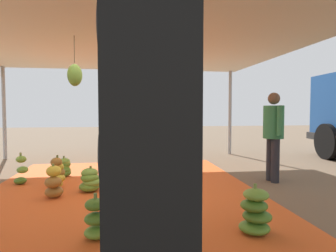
{
  "coord_description": "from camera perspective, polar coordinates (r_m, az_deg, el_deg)",
  "views": [
    {
      "loc": [
        5.03,
        0.05,
        1.36
      ],
      "look_at": [
        0.42,
        0.72,
        1.12
      ],
      "focal_mm": 31.51,
      "sensor_mm": 36.0,
      "label": 1
    }
  ],
  "objects": [
    {
      "name": "worker_0",
      "position": [
        5.97,
        19.71,
        -0.71
      ],
      "size": [
        0.62,
        0.38,
        1.7
      ],
      "color": "#26262D",
      "rests_on": "ground"
    },
    {
      "name": "banana_bunch_9",
      "position": [
        6.01,
        -4.2,
        -7.92
      ],
      "size": [
        0.26,
        0.26,
        0.5
      ],
      "color": "#477523",
      "rests_on": "tarp_orange"
    },
    {
      "name": "crate_0",
      "position": [
        8.39,
        -3.89,
        -5.42
      ],
      "size": [
        0.43,
        0.46,
        0.27
      ],
      "primitive_type": "cube",
      "rotation": [
        0.0,
        0.0,
        0.18
      ],
      "color": "#335B8E",
      "rests_on": "ground"
    },
    {
      "name": "tarp_orange",
      "position": [
        5.21,
        -8.77,
        -12.15
      ],
      "size": [
        5.52,
        4.49,
        0.01
      ],
      "primitive_type": "cube",
      "color": "#E05B23",
      "rests_on": "ground"
    },
    {
      "name": "tent_canopy",
      "position": [
        5.17,
        -10.06,
        16.48
      ],
      "size": [
        8.0,
        7.0,
        2.65
      ],
      "color": "#9EA0A5",
      "rests_on": "ground"
    },
    {
      "name": "banana_bunch_0",
      "position": [
        6.88,
        -4.44,
        -6.69
      ],
      "size": [
        0.33,
        0.33,
        0.48
      ],
      "color": "gold",
      "rests_on": "tarp_orange"
    },
    {
      "name": "banana_bunch_10",
      "position": [
        6.49,
        -19.4,
        -7.61
      ],
      "size": [
        0.39,
        0.38,
        0.42
      ],
      "color": "#518428",
      "rests_on": "tarp_orange"
    },
    {
      "name": "banana_bunch_8",
      "position": [
        5.19,
        -14.79,
        -10.15
      ],
      "size": [
        0.41,
        0.43,
        0.42
      ],
      "color": "#60932D",
      "rests_on": "tarp_orange"
    },
    {
      "name": "ground_plane",
      "position": [
        5.99,
        21.86,
        -10.38
      ],
      "size": [
        40.0,
        40.0,
        0.0
      ],
      "primitive_type": "plane",
      "color": "brown"
    },
    {
      "name": "banana_bunch_5",
      "position": [
        3.36,
        -13.77,
        -17.27
      ],
      "size": [
        0.33,
        0.33,
        0.48
      ],
      "color": "#60932D",
      "rests_on": "tarp_orange"
    },
    {
      "name": "banana_bunch_7",
      "position": [
        5.56,
        -20.6,
        -8.63
      ],
      "size": [
        0.33,
        0.32,
        0.58
      ],
      "color": "gold",
      "rests_on": "tarp_orange"
    },
    {
      "name": "banana_bunch_11",
      "position": [
        6.11,
        -26.51,
        -7.83
      ],
      "size": [
        0.27,
        0.27,
        0.58
      ],
      "color": "#477523",
      "rests_on": "tarp_orange"
    },
    {
      "name": "banana_bunch_6",
      "position": [
        4.97,
        -21.24,
        -10.24
      ],
      "size": [
        0.39,
        0.35,
        0.54
      ],
      "color": "#996628",
      "rests_on": "tarp_orange"
    },
    {
      "name": "banana_bunch_3",
      "position": [
        3.52,
        16.53,
        -15.77
      ],
      "size": [
        0.48,
        0.48,
        0.55
      ],
      "color": "#518428",
      "rests_on": "tarp_orange"
    },
    {
      "name": "banana_bunch_4",
      "position": [
        2.96,
        -1.82,
        -19.85
      ],
      "size": [
        0.39,
        0.4,
        0.49
      ],
      "color": "gold",
      "rests_on": "tarp_orange"
    },
    {
      "name": "banana_bunch_2",
      "position": [
        3.28,
        -5.15,
        -17.47
      ],
      "size": [
        0.34,
        0.32,
        0.49
      ],
      "color": "#6B9E38",
      "rests_on": "tarp_orange"
    },
    {
      "name": "speaker_stack",
      "position": [
        1.62,
        -3.59,
        -8.92
      ],
      "size": [
        0.61,
        0.51,
        2.05
      ],
      "color": "black",
      "rests_on": "ground"
    }
  ]
}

